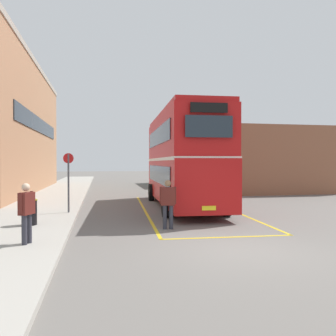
# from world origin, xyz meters

# --- Properties ---
(ground_plane) EXTENTS (135.60, 135.60, 0.00)m
(ground_plane) POSITION_xyz_m (0.00, 14.40, 0.00)
(ground_plane) COLOR #66605B
(sidewalk_left) EXTENTS (4.00, 57.60, 0.14)m
(sidewalk_left) POSITION_xyz_m (-6.50, 16.80, 0.07)
(sidewalk_left) COLOR #A39E93
(sidewalk_left) RESTS_ON ground
(depot_building_right) EXTENTS (8.98, 17.90, 4.96)m
(depot_building_right) POSITION_xyz_m (9.96, 22.33, 2.48)
(depot_building_right) COLOR brown
(depot_building_right) RESTS_ON ground
(double_decker_bus) EXTENTS (3.27, 10.56, 4.75)m
(double_decker_bus) POSITION_xyz_m (0.60, 8.62, 2.51)
(double_decker_bus) COLOR black
(double_decker_bus) RESTS_ON ground
(single_deck_bus) EXTENTS (2.89, 9.00, 3.02)m
(single_deck_bus) POSITION_xyz_m (3.51, 25.37, 1.64)
(single_deck_bus) COLOR black
(single_deck_bus) RESTS_ON ground
(pedestrian_boarding) EXTENTS (0.56, 0.32, 1.69)m
(pedestrian_boarding) POSITION_xyz_m (-1.27, 3.02, 0.98)
(pedestrian_boarding) COLOR #2D2D38
(pedestrian_boarding) RESTS_ON ground
(pedestrian_waiting_near) EXTENTS (0.38, 0.51, 1.60)m
(pedestrian_waiting_near) POSITION_xyz_m (-5.46, 1.06, 1.06)
(pedestrian_waiting_near) COLOR #2D2D38
(pedestrian_waiting_near) RESTS_ON sidewalk_left
(litter_bin) EXTENTS (0.50, 0.50, 0.88)m
(litter_bin) POSITION_xyz_m (-5.93, 3.96, 0.58)
(litter_bin) COLOR black
(litter_bin) RESTS_ON sidewalk_left
(bus_stop_sign) EXTENTS (0.43, 0.16, 2.55)m
(bus_stop_sign) POSITION_xyz_m (-4.89, 6.79, 1.68)
(bus_stop_sign) COLOR #4C4C51
(bus_stop_sign) RESTS_ON sidewalk_left
(bay_marking_yellow) EXTENTS (4.89, 12.66, 0.01)m
(bay_marking_yellow) POSITION_xyz_m (0.55, 6.67, 0.00)
(bay_marking_yellow) COLOR gold
(bay_marking_yellow) RESTS_ON ground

